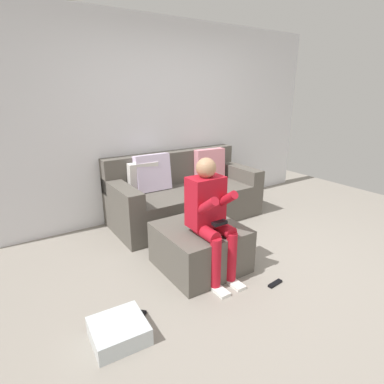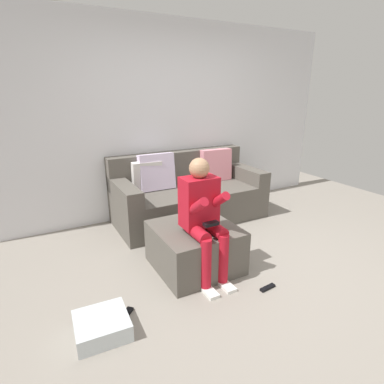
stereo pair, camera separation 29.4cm
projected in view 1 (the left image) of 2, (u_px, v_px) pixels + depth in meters
The scene contains 8 objects.
ground_plane at pixel (265, 270), 3.10m from camera, with size 6.85×6.85×0.00m, color gray.
wall_back at pixel (164, 121), 4.31m from camera, with size 5.27×0.10×2.62m, color silver.
couch_sectional at pixel (183, 194), 4.28m from camera, with size 2.02×0.92×0.93m.
ottoman at pixel (200, 247), 3.11m from camera, with size 0.77×0.78×0.44m, color #59544C.
person_seated at pixel (210, 212), 2.83m from camera, with size 0.33×0.56×1.15m.
storage_bin at pixel (119, 331), 2.23m from camera, with size 0.38×0.36×0.14m, color silver.
remote_near_ottoman at pixel (275, 284), 2.87m from camera, with size 0.16×0.04×0.02m, color black.
remote_by_storage_bin at pixel (139, 319), 2.43m from camera, with size 0.18×0.05×0.02m, color black.
Camera 1 is at (-2.10, -1.85, 1.72)m, focal length 28.96 mm.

